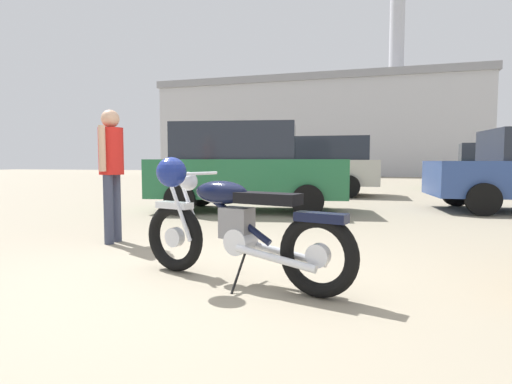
# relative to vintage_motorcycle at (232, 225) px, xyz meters

# --- Properties ---
(ground_plane) EXTENTS (80.00, 80.00, 0.00)m
(ground_plane) POSITION_rel_vintage_motorcycle_xyz_m (-0.25, 0.01, -0.49)
(ground_plane) COLOR gray
(vintage_motorcycle) EXTENTS (2.01, 0.82, 1.07)m
(vintage_motorcycle) POSITION_rel_vintage_motorcycle_xyz_m (0.00, 0.00, 0.00)
(vintage_motorcycle) COLOR black
(vintage_motorcycle) RESTS_ON ground_plane
(bystander) EXTENTS (0.30, 0.46, 1.66)m
(bystander) POSITION_rel_vintage_motorcycle_xyz_m (-1.96, 1.30, 0.53)
(bystander) COLOR #383D51
(bystander) RESTS_ON ground_plane
(silver_sedan_mid) EXTENTS (4.73, 2.03, 1.74)m
(silver_sedan_mid) POSITION_rel_vintage_motorcycle_xyz_m (-0.58, 9.42, 0.45)
(silver_sedan_mid) COLOR black
(silver_sedan_mid) RESTS_ON ground_plane
(white_estate_far) EXTENTS (4.08, 2.19, 1.78)m
(white_estate_far) POSITION_rel_vintage_motorcycle_xyz_m (-1.23, 4.94, 0.43)
(white_estate_far) COLOR black
(white_estate_far) RESTS_ON ground_plane
(dark_sedan_left) EXTENTS (4.41, 2.39, 1.67)m
(dark_sedan_left) POSITION_rel_vintage_motorcycle_xyz_m (5.71, 13.38, 0.34)
(dark_sedan_left) COLOR black
(dark_sedan_left) RESTS_ON ground_plane
(red_hatchback_near) EXTENTS (4.77, 2.13, 1.74)m
(red_hatchback_near) POSITION_rel_vintage_motorcycle_xyz_m (-3.33, 14.87, 0.45)
(red_hatchback_near) COLOR black
(red_hatchback_near) RESTS_ON ground_plane
(industrial_building) EXTENTS (23.73, 12.53, 15.05)m
(industrial_building) POSITION_rel_vintage_motorcycle_xyz_m (-1.89, 30.96, 3.07)
(industrial_building) COLOR #B2B2B7
(industrial_building) RESTS_ON ground_plane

